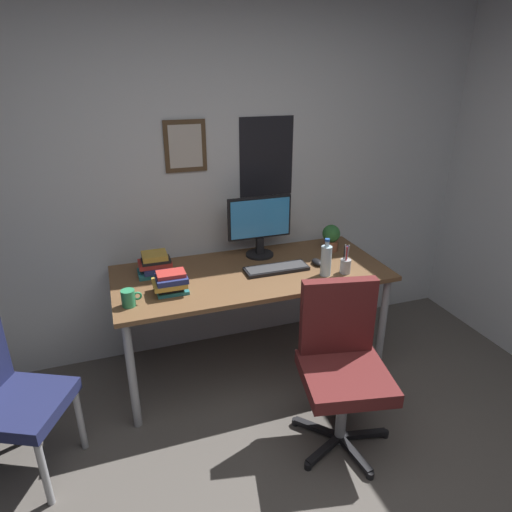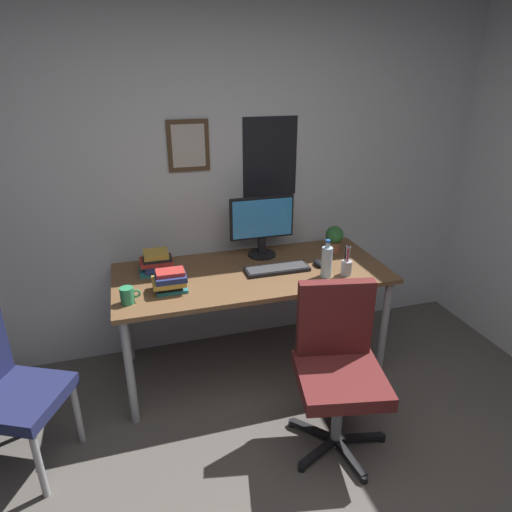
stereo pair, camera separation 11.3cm
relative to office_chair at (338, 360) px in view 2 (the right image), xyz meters
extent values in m
cube|color=silver|center=(-0.47, 1.26, 0.77)|extent=(4.40, 0.08, 2.60)
cube|color=#4C3823|center=(-0.58, 1.21, 1.00)|extent=(0.28, 0.02, 0.34)
cube|color=beige|center=(-0.58, 1.20, 1.00)|extent=(0.22, 0.00, 0.28)
cube|color=black|center=(-0.01, 1.21, 0.89)|extent=(0.40, 0.01, 0.56)
cube|color=brown|center=(-0.27, 0.78, 0.22)|extent=(1.81, 0.80, 0.03)
cylinder|color=#9EA0A5|center=(-1.11, 0.44, -0.16)|extent=(0.05, 0.05, 0.73)
cylinder|color=#9EA0A5|center=(0.57, 0.44, -0.16)|extent=(0.05, 0.05, 0.73)
cylinder|color=#9EA0A5|center=(-1.11, 1.12, -0.16)|extent=(0.05, 0.05, 0.73)
cylinder|color=#9EA0A5|center=(0.57, 1.12, -0.16)|extent=(0.05, 0.05, 0.73)
cube|color=#591E1E|center=(-0.02, -0.08, -0.07)|extent=(0.54, 0.54, 0.08)
cube|color=#591E1E|center=(0.02, 0.12, 0.20)|extent=(0.43, 0.15, 0.45)
cylinder|color=#9EA0A5|center=(-0.02, -0.08, -0.32)|extent=(0.07, 0.07, 0.42)
cube|color=black|center=(0.12, -0.10, -0.49)|extent=(0.28, 0.09, 0.03)
cylinder|color=black|center=(0.26, -0.13, -0.51)|extent=(0.05, 0.05, 0.04)
cube|color=black|center=(0.05, 0.04, -0.49)|extent=(0.17, 0.26, 0.03)
cylinder|color=black|center=(0.12, 0.17, -0.51)|extent=(0.05, 0.05, 0.04)
cube|color=black|center=(-0.11, 0.03, -0.49)|extent=(0.22, 0.23, 0.03)
cylinder|color=black|center=(-0.20, 0.13, -0.51)|extent=(0.05, 0.05, 0.04)
cube|color=black|center=(-0.14, -0.14, -0.49)|extent=(0.27, 0.15, 0.03)
cylinder|color=black|center=(-0.27, -0.19, -0.51)|extent=(0.05, 0.05, 0.04)
cube|color=black|center=(0.00, -0.22, -0.49)|extent=(0.07, 0.28, 0.03)
cylinder|color=black|center=(0.02, -0.36, -0.51)|extent=(0.05, 0.05, 0.04)
cube|color=#1E234C|center=(-1.66, 0.28, -0.09)|extent=(0.56, 0.56, 0.07)
cylinder|color=#9EA0A5|center=(-1.57, 0.03, -0.33)|extent=(0.05, 0.05, 0.41)
cylinder|color=#9EA0A5|center=(-1.42, 0.36, -0.33)|extent=(0.05, 0.05, 0.41)
cylinder|color=#9EA0A5|center=(-1.74, 0.52, -0.33)|extent=(0.05, 0.05, 0.41)
cylinder|color=black|center=(-0.12, 1.02, 0.24)|extent=(0.20, 0.20, 0.01)
cube|color=black|center=(-0.12, 1.02, 0.31)|extent=(0.05, 0.04, 0.12)
cube|color=black|center=(-0.12, 1.02, 0.52)|extent=(0.46, 0.02, 0.30)
cube|color=#338CD8|center=(-0.12, 1.00, 0.52)|extent=(0.43, 0.00, 0.27)
cube|color=black|center=(-0.10, 0.74, 0.24)|extent=(0.43, 0.15, 0.02)
cube|color=#38383A|center=(-0.10, 0.74, 0.25)|extent=(0.41, 0.13, 0.00)
ellipsoid|color=black|center=(0.20, 0.73, 0.25)|extent=(0.06, 0.11, 0.04)
cylinder|color=silver|center=(0.17, 0.57, 0.33)|extent=(0.07, 0.07, 0.20)
cylinder|color=silver|center=(0.17, 0.57, 0.45)|extent=(0.03, 0.03, 0.04)
cylinder|color=#2659B2|center=(0.17, 0.57, 0.48)|extent=(0.03, 0.03, 0.02)
cylinder|color=#2D8C59|center=(-1.08, 0.56, 0.28)|extent=(0.08, 0.08, 0.10)
torus|color=#2D8C59|center=(-1.02, 0.56, 0.28)|extent=(0.05, 0.01, 0.05)
cylinder|color=brown|center=(0.41, 0.94, 0.27)|extent=(0.11, 0.11, 0.07)
sphere|color=#2D6B33|center=(0.41, 0.94, 0.36)|extent=(0.13, 0.13, 0.13)
ellipsoid|color=#287A38|center=(0.38, 0.97, 0.38)|extent=(0.07, 0.08, 0.02)
ellipsoid|color=#287A38|center=(0.44, 0.97, 0.38)|extent=(0.07, 0.08, 0.02)
ellipsoid|color=#287A38|center=(0.38, 0.91, 0.36)|extent=(0.08, 0.07, 0.02)
cylinder|color=#9EA0A5|center=(0.31, 0.55, 0.28)|extent=(0.07, 0.07, 0.09)
cylinder|color=#263FBF|center=(0.31, 0.55, 0.36)|extent=(0.01, 0.01, 0.13)
cylinder|color=red|center=(0.31, 0.54, 0.36)|extent=(0.01, 0.01, 0.13)
cylinder|color=black|center=(0.30, 0.56, 0.36)|extent=(0.01, 0.01, 0.13)
cylinder|color=#9EA0A5|center=(0.32, 0.55, 0.36)|extent=(0.01, 0.03, 0.14)
cylinder|color=#9EA0A5|center=(0.30, 0.55, 0.36)|extent=(0.01, 0.02, 0.14)
cube|color=#26727A|center=(-0.82, 0.64, 0.24)|extent=(0.19, 0.13, 0.02)
cube|color=black|center=(-0.83, 0.66, 0.27)|extent=(0.15, 0.14, 0.03)
cube|color=gold|center=(-0.83, 0.64, 0.29)|extent=(0.20, 0.17, 0.03)
cube|color=navy|center=(-0.82, 0.64, 0.32)|extent=(0.18, 0.15, 0.03)
cube|color=#B22D28|center=(-0.82, 0.65, 0.35)|extent=(0.17, 0.11, 0.02)
cube|color=#26727A|center=(-0.88, 0.93, 0.25)|extent=(0.22, 0.15, 0.03)
cube|color=navy|center=(-0.88, 0.93, 0.28)|extent=(0.16, 0.16, 0.03)
cube|color=#B22D28|center=(-0.88, 0.94, 0.31)|extent=(0.21, 0.14, 0.03)
cube|color=black|center=(-0.87, 0.93, 0.33)|extent=(0.18, 0.11, 0.02)
cube|color=gold|center=(-0.87, 0.94, 0.36)|extent=(0.16, 0.15, 0.03)
camera|label=1|loc=(-1.12, -1.80, 1.49)|focal=31.47mm
camera|label=2|loc=(-1.01, -1.83, 1.49)|focal=31.47mm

